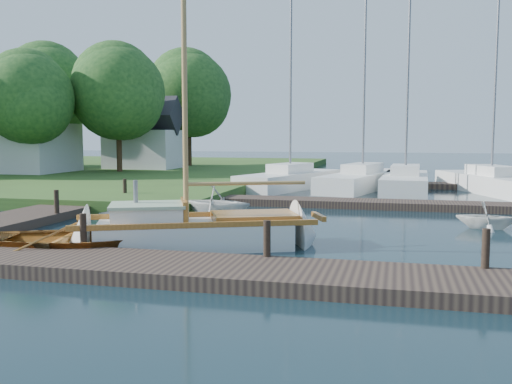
% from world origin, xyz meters
% --- Properties ---
extents(ground, '(160.00, 160.00, 0.00)m').
position_xyz_m(ground, '(0.00, 0.00, 0.00)').
color(ground, black).
rests_on(ground, ground).
extents(near_dock, '(18.00, 2.20, 0.30)m').
position_xyz_m(near_dock, '(0.00, -6.00, 0.15)').
color(near_dock, '#2C211D').
rests_on(near_dock, ground).
extents(left_dock, '(2.20, 18.00, 0.30)m').
position_xyz_m(left_dock, '(-8.00, 2.00, 0.15)').
color(left_dock, '#2C211D').
rests_on(left_dock, ground).
extents(far_dock, '(14.00, 1.60, 0.30)m').
position_xyz_m(far_dock, '(2.00, 6.50, 0.15)').
color(far_dock, '#2C211D').
rests_on(far_dock, ground).
extents(pontoon, '(30.00, 1.60, 0.30)m').
position_xyz_m(pontoon, '(10.00, 16.00, 0.15)').
color(pontoon, '#2C211D').
rests_on(pontoon, ground).
extents(mooring_post_1, '(0.16, 0.16, 0.80)m').
position_xyz_m(mooring_post_1, '(-3.00, -5.00, 0.70)').
color(mooring_post_1, black).
rests_on(mooring_post_1, near_dock).
extents(mooring_post_2, '(0.16, 0.16, 0.80)m').
position_xyz_m(mooring_post_2, '(1.50, -5.00, 0.70)').
color(mooring_post_2, black).
rests_on(mooring_post_2, near_dock).
extents(mooring_post_3, '(0.16, 0.16, 0.80)m').
position_xyz_m(mooring_post_3, '(6.00, -5.00, 0.70)').
color(mooring_post_3, black).
rests_on(mooring_post_3, near_dock).
extents(mooring_post_4, '(0.16, 0.16, 0.80)m').
position_xyz_m(mooring_post_4, '(-7.00, 0.00, 0.70)').
color(mooring_post_4, black).
rests_on(mooring_post_4, left_dock).
extents(mooring_post_5, '(0.16, 0.16, 0.80)m').
position_xyz_m(mooring_post_5, '(-7.00, 5.00, 0.70)').
color(mooring_post_5, black).
rests_on(mooring_post_5, left_dock).
extents(sailboat, '(7.33, 4.68, 9.83)m').
position_xyz_m(sailboat, '(-0.78, -2.95, 0.34)').
color(sailboat, silver).
rests_on(sailboat, ground).
extents(dinghy, '(4.97, 4.04, 0.90)m').
position_xyz_m(dinghy, '(-3.60, -4.46, 0.45)').
color(dinghy, brown).
rests_on(dinghy, ground).
extents(tender_a, '(3.85, 3.06, 0.72)m').
position_xyz_m(tender_a, '(-3.71, 0.26, 0.36)').
color(tender_a, silver).
rests_on(tender_a, ground).
extents(tender_b, '(2.92, 2.63, 1.35)m').
position_xyz_m(tender_b, '(-1.97, 2.17, 0.68)').
color(tender_b, silver).
rests_on(tender_b, ground).
extents(tender_d, '(1.98, 1.76, 0.97)m').
position_xyz_m(tender_d, '(7.01, 2.07, 0.49)').
color(tender_d, silver).
rests_on(tender_d, ground).
extents(marina_boat_0, '(4.79, 8.30, 11.39)m').
position_xyz_m(marina_boat_0, '(-1.48, 13.63, 0.57)').
color(marina_boat_0, silver).
rests_on(marina_boat_0, ground).
extents(marina_boat_1, '(4.48, 9.42, 10.40)m').
position_xyz_m(marina_boat_1, '(2.38, 14.59, 0.56)').
color(marina_boat_1, silver).
rests_on(marina_boat_1, ground).
extents(marina_boat_2, '(2.52, 8.25, 12.44)m').
position_xyz_m(marina_boat_2, '(4.63, 13.58, 0.58)').
color(marina_boat_2, silver).
rests_on(marina_boat_2, ground).
extents(marina_boat_3, '(5.06, 9.21, 10.76)m').
position_xyz_m(marina_boat_3, '(8.91, 14.15, 0.56)').
color(marina_boat_3, silver).
rests_on(marina_boat_3, ground).
extents(house_a, '(6.30, 5.00, 6.29)m').
position_xyz_m(house_a, '(-20.00, 16.00, 2.96)').
color(house_a, silver).
rests_on(house_a, shore).
extents(house_c, '(5.25, 4.00, 5.28)m').
position_xyz_m(house_c, '(-14.00, 22.00, 2.58)').
color(house_c, silver).
rests_on(house_c, shore).
extents(tree_2, '(5.83, 5.75, 7.82)m').
position_xyz_m(tree_2, '(-18.00, 14.05, 5.25)').
color(tree_2, '#332114').
rests_on(tree_2, shore).
extents(tree_3, '(6.41, 6.38, 8.74)m').
position_xyz_m(tree_3, '(-14.00, 18.05, 5.81)').
color(tree_3, '#332114').
rests_on(tree_3, shore).
extents(tree_4, '(7.01, 7.01, 9.66)m').
position_xyz_m(tree_4, '(-22.00, 22.05, 6.37)').
color(tree_4, '#332114').
rests_on(tree_4, shore).
extents(tree_7, '(6.83, 6.83, 9.38)m').
position_xyz_m(tree_7, '(-12.00, 26.05, 6.20)').
color(tree_7, '#332114').
rests_on(tree_7, shore).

